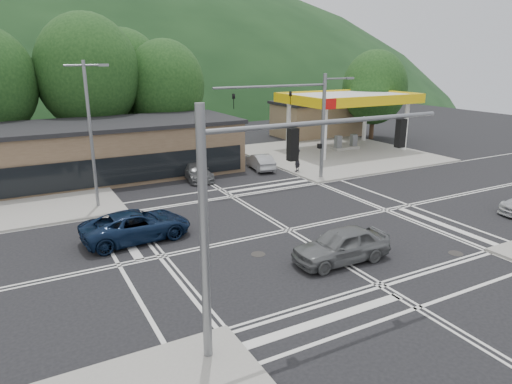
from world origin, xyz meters
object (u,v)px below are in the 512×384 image
car_grey_center (341,245)px  car_northbound (196,171)px  car_blue_west (137,225)px  car_queue_a (260,162)px  pedestrian (297,160)px  car_queue_b (204,149)px

car_grey_center → car_northbound: 17.18m
car_blue_west → car_queue_a: 16.82m
car_queue_a → pedestrian: bearing=137.2°
car_blue_west → car_queue_b: bearing=-36.0°
car_queue_a → car_queue_b: bearing=-60.2°
car_grey_center → car_northbound: size_ratio=1.05×
car_queue_a → car_blue_west: bearing=48.0°
car_blue_west → car_northbound: (7.15, 10.02, -0.12)m
car_grey_center → car_queue_a: bearing=164.7°
car_blue_west → car_queue_b: car_queue_b is taller
car_queue_a → car_northbound: 6.02m
car_queue_a → car_grey_center: bearing=82.2°
car_blue_west → pedestrian: 17.09m
car_queue_b → car_northbound: car_queue_b is taller
car_blue_west → car_grey_center: 10.49m
car_grey_center → car_northbound: (-0.53, 17.17, -0.15)m
car_queue_a → pedestrian: size_ratio=2.17×
car_blue_west → car_queue_b: 20.14m
car_northbound → pedestrian: 8.29m
car_grey_center → car_blue_west: bearing=-131.0°
car_grey_center → car_northbound: car_grey_center is taller
car_blue_west → car_northbound: size_ratio=1.24×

